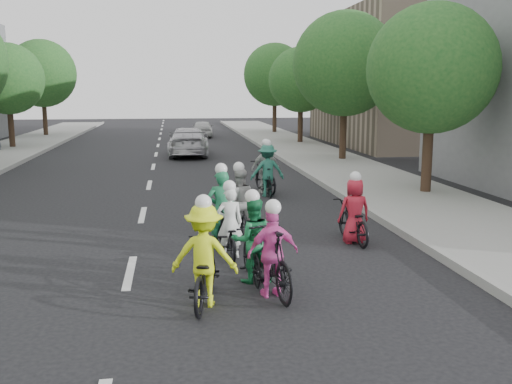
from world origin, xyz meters
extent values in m
plane|color=black|center=(0.00, 0.00, 0.00)|extent=(120.00, 120.00, 0.00)
cube|color=gray|center=(8.00, 10.00, 0.07)|extent=(4.00, 80.00, 0.15)
cube|color=#999993|center=(6.05, 10.00, 0.09)|extent=(0.18, 80.00, 0.18)
cube|color=gray|center=(16.00, 24.00, 4.00)|extent=(10.00, 14.00, 8.00)
cylinder|color=black|center=(-8.20, 24.00, 1.14)|extent=(0.32, 0.32, 2.27)
sphere|color=#1C5420|center=(-8.20, 24.00, 3.97)|extent=(4.00, 4.00, 4.00)
cylinder|color=black|center=(-8.20, 33.00, 1.24)|extent=(0.32, 0.32, 2.48)
sphere|color=#1C5420|center=(-8.20, 33.00, 4.53)|extent=(4.80, 4.80, 4.80)
cylinder|color=black|center=(8.80, 6.60, 1.14)|extent=(0.32, 0.32, 2.27)
sphere|color=#1C5420|center=(8.80, 6.60, 3.97)|extent=(4.00, 4.00, 4.00)
cylinder|color=black|center=(8.80, 15.60, 1.24)|extent=(0.32, 0.32, 2.48)
sphere|color=#1C5420|center=(8.80, 15.60, 4.53)|extent=(4.80, 4.80, 4.80)
cylinder|color=black|center=(8.80, 24.60, 1.14)|extent=(0.32, 0.32, 2.27)
sphere|color=#1C5420|center=(8.80, 24.60, 3.97)|extent=(4.00, 4.00, 4.00)
cylinder|color=black|center=(8.80, 33.60, 1.24)|extent=(0.32, 0.32, 2.48)
sphere|color=#1C5420|center=(8.80, 33.60, 4.53)|extent=(4.80, 4.80, 4.80)
imported|color=black|center=(1.93, 0.82, 0.41)|extent=(0.57, 1.57, 0.82)
imported|color=white|center=(1.93, 0.72, 0.71)|extent=(0.52, 0.35, 1.42)
sphere|color=white|center=(1.93, 0.72, 1.44)|extent=(0.26, 0.26, 0.26)
imported|color=black|center=(2.17, -0.72, 0.46)|extent=(0.50, 1.54, 0.92)
imported|color=#1C8248|center=(2.17, -0.82, 0.75)|extent=(0.75, 0.60, 1.50)
sphere|color=white|center=(2.17, -0.82, 1.52)|extent=(0.26, 0.26, 0.26)
imported|color=black|center=(1.28, -1.71, 0.48)|extent=(1.01, 1.94, 0.97)
imported|color=#E7FF1C|center=(1.28, -1.81, 0.80)|extent=(1.14, 0.80, 1.61)
sphere|color=white|center=(1.28, -1.81, 1.63)|extent=(0.26, 0.26, 0.26)
imported|color=black|center=(2.39, -1.48, 0.56)|extent=(0.82, 1.94, 1.13)
imported|color=#EF54B7|center=(2.39, -1.58, 0.73)|extent=(0.90, 0.49, 1.46)
sphere|color=white|center=(2.39, -1.58, 1.48)|extent=(0.26, 0.26, 0.26)
imported|color=black|center=(4.74, 1.52, 0.45)|extent=(0.71, 1.76, 0.91)
imported|color=red|center=(4.74, 1.42, 0.72)|extent=(0.73, 0.50, 1.44)
sphere|color=white|center=(4.74, 1.42, 1.46)|extent=(0.26, 0.26, 0.26)
imported|color=black|center=(1.83, 1.52, 0.50)|extent=(0.53, 1.67, 0.99)
imported|color=#20774B|center=(1.83, 1.42, 0.84)|extent=(0.63, 0.42, 1.68)
sphere|color=white|center=(1.83, 1.42, 1.70)|extent=(0.26, 0.26, 0.26)
imported|color=black|center=(2.32, 2.57, 0.44)|extent=(0.75, 1.72, 0.88)
imported|color=beige|center=(2.32, 2.47, 0.78)|extent=(0.82, 0.67, 1.56)
sphere|color=white|center=(2.32, 2.47, 1.58)|extent=(0.26, 0.26, 0.26)
imported|color=black|center=(3.79, 7.35, 0.46)|extent=(0.50, 1.55, 0.92)
imported|color=#236A56|center=(3.79, 7.25, 0.83)|extent=(1.10, 0.66, 1.66)
sphere|color=white|center=(3.79, 7.25, 1.68)|extent=(0.26, 0.26, 0.26)
imported|color=black|center=(3.84, 7.99, 0.50)|extent=(0.99, 2.00, 1.00)
imported|color=silver|center=(3.84, 7.89, 0.81)|extent=(1.00, 0.55, 1.62)
sphere|color=white|center=(3.84, 7.89, 1.64)|extent=(0.26, 0.26, 0.26)
imported|color=silver|center=(1.69, 19.25, 0.72)|extent=(2.25, 5.07, 1.45)
imported|color=silver|center=(3.07, 31.10, 0.61)|extent=(1.72, 3.68, 1.22)
camera|label=1|loc=(0.82, -10.31, 3.30)|focal=40.00mm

